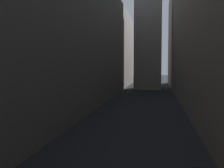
# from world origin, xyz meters

# --- Properties ---
(ground_plane) EXTENTS (264.00, 264.00, 0.00)m
(ground_plane) POSITION_xyz_m (0.00, 48.00, 0.00)
(ground_plane) COLOR black
(building_block_left) EXTENTS (12.92, 108.00, 19.44)m
(building_block_left) POSITION_xyz_m (-11.96, 50.00, 9.72)
(building_block_left) COLOR slate
(building_block_left) RESTS_ON ground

